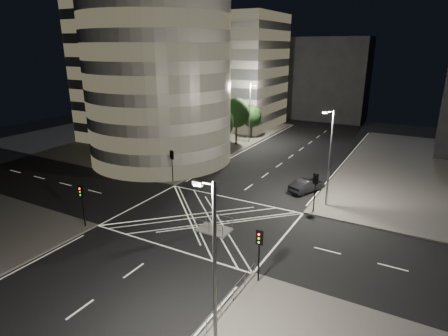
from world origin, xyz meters
The scene contains 24 objects.
ground centered at (0.00, 0.00, 0.00)m, with size 120.00×120.00×0.00m, color black.
sidewalk_far_left centered at (-29.00, 27.00, 0.07)m, with size 42.00×42.00×0.15m, color #54514F.
central_island centered at (2.00, -1.50, 0.07)m, with size 3.00×2.00×0.15m, color slate.
office_tower_curved centered at (-20.74, 18.74, 12.65)m, with size 30.00×29.00×27.20m.
office_block_rear centered at (-22.00, 42.00, 11.15)m, with size 24.00×16.00×22.00m, color gray.
building_far_end centered at (-4.00, 58.00, 9.00)m, with size 18.00×8.00×18.00m, color black.
tree_a centered at (-10.50, 9.00, 4.85)m, with size 4.06×4.06×7.04m.
tree_b centered at (-10.50, 15.00, 5.22)m, with size 5.20×5.20×8.06m.
tree_c centered at (-10.50, 21.00, 4.86)m, with size 4.65×4.65×7.39m.
tree_d centered at (-10.50, 27.00, 5.53)m, with size 4.30×4.30×7.87m.
tree_e centered at (-10.50, 33.00, 4.02)m, with size 3.55×3.55×5.92m.
traffic_signal_fl centered at (-8.80, 6.80, 2.91)m, with size 0.55×0.22×4.00m.
traffic_signal_nl centered at (-8.80, -6.80, 2.91)m, with size 0.55×0.22×4.00m.
traffic_signal_fr centered at (8.80, 6.80, 2.91)m, with size 0.55×0.22×4.00m.
traffic_signal_nr centered at (8.80, -6.80, 2.91)m, with size 0.55×0.22×4.00m.
traffic_signal_island centered at (2.00, -1.50, 2.91)m, with size 0.55×0.22×4.00m.
street_lamp_left_near centered at (-9.44, 12.00, 5.54)m, with size 1.25×0.25×10.00m.
street_lamp_left_far centered at (-9.44, 30.00, 5.54)m, with size 1.25×0.25×10.00m.
street_lamp_right_far centered at (9.44, 9.00, 5.54)m, with size 1.25×0.25×10.00m.
street_lamp_right_near centered at (9.44, -14.00, 5.54)m, with size 1.25×0.25×10.00m.
railing_near_right centered at (8.30, -12.15, 0.70)m, with size 0.06×11.70×1.10m, color slate.
railing_island_south centered at (2.00, -2.40, 0.70)m, with size 2.80×0.06×1.10m, color slate.
railing_island_north centered at (2.00, -0.60, 0.70)m, with size 2.80×0.06×1.10m, color slate.
sedan centered at (6.48, 12.01, 0.77)m, with size 1.64×4.70×1.55m, color black.
Camera 1 is at (17.81, -27.94, 16.10)m, focal length 30.00 mm.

